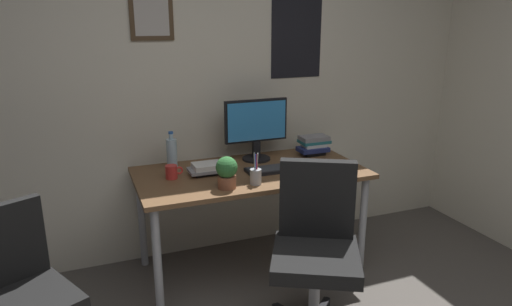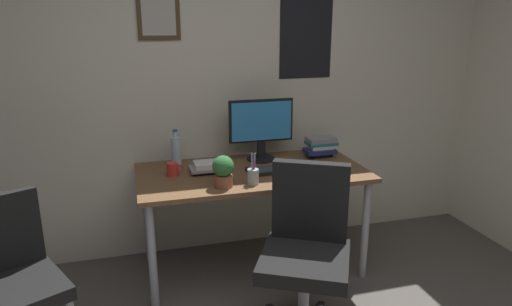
# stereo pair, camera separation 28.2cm
# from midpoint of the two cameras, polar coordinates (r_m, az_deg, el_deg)

# --- Properties ---
(wall_back) EXTENTS (4.40, 0.10, 2.60)m
(wall_back) POSITION_cam_midpoint_polar(r_m,az_deg,el_deg) (3.32, -2.82, 9.50)
(wall_back) COLOR beige
(wall_back) RESTS_ON ground_plane
(desk) EXTENTS (1.51, 0.76, 0.72)m
(desk) POSITION_cam_midpoint_polar(r_m,az_deg,el_deg) (3.08, 2.12, -3.57)
(desk) COLOR brown
(desk) RESTS_ON ground_plane
(office_chair) EXTENTS (0.62, 0.62, 0.95)m
(office_chair) POSITION_cam_midpoint_polar(r_m,az_deg,el_deg) (2.57, 9.52, -11.04)
(office_chair) COLOR black
(office_chair) RESTS_ON ground_plane
(side_chair) EXTENTS (0.56, 0.56, 0.88)m
(side_chair) POSITION_cam_midpoint_polar(r_m,az_deg,el_deg) (2.54, -25.37, -13.53)
(side_chair) COLOR black
(side_chair) RESTS_ON ground_plane
(monitor) EXTENTS (0.46, 0.20, 0.43)m
(monitor) POSITION_cam_midpoint_polar(r_m,az_deg,el_deg) (3.23, 3.14, 3.21)
(monitor) COLOR black
(monitor) RESTS_ON desk
(keyboard) EXTENTS (0.43, 0.15, 0.03)m
(keyboard) POSITION_cam_midpoint_polar(r_m,az_deg,el_deg) (3.05, 5.55, -2.07)
(keyboard) COLOR black
(keyboard) RESTS_ON desk
(computer_mouse) EXTENTS (0.06, 0.11, 0.04)m
(computer_mouse) POSITION_cam_midpoint_polar(r_m,az_deg,el_deg) (3.18, 10.52, -1.42)
(computer_mouse) COLOR black
(computer_mouse) RESTS_ON desk
(water_bottle) EXTENTS (0.07, 0.07, 0.25)m
(water_bottle) POSITION_cam_midpoint_polar(r_m,az_deg,el_deg) (3.16, -7.41, 0.28)
(water_bottle) COLOR silver
(water_bottle) RESTS_ON desk
(coffee_mug_near) EXTENTS (0.11, 0.07, 0.09)m
(coffee_mug_near) POSITION_cam_midpoint_polar(r_m,az_deg,el_deg) (2.97, -7.63, -2.05)
(coffee_mug_near) COLOR red
(coffee_mug_near) RESTS_ON desk
(potted_plant) EXTENTS (0.13, 0.13, 0.20)m
(potted_plant) POSITION_cam_midpoint_polar(r_m,az_deg,el_deg) (2.73, -1.17, -2.20)
(potted_plant) COLOR brown
(potted_plant) RESTS_ON desk
(pen_cup) EXTENTS (0.07, 0.07, 0.20)m
(pen_cup) POSITION_cam_midpoint_polar(r_m,az_deg,el_deg) (2.79, 2.52, -2.87)
(pen_cup) COLOR #9EA0A5
(pen_cup) RESTS_ON desk
(book_stack_left) EXTENTS (0.24, 0.15, 0.07)m
(book_stack_left) POSITION_cam_midpoint_polar(r_m,az_deg,el_deg) (3.01, -3.28, -1.80)
(book_stack_left) COLOR black
(book_stack_left) RESTS_ON desk
(book_stack_right) EXTENTS (0.24, 0.17, 0.14)m
(book_stack_right) POSITION_cam_midpoint_polar(r_m,az_deg,el_deg) (3.41, 10.36, 0.77)
(book_stack_right) COLOR black
(book_stack_right) RESTS_ON desk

